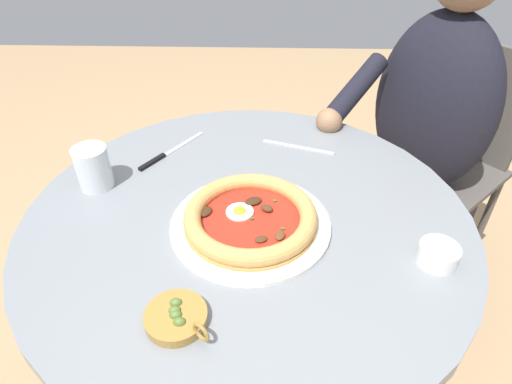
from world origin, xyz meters
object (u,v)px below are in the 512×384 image
fork_utensil (298,147)px  diner_person (417,167)px  pizza_on_plate (250,219)px  steak_knife (163,156)px  cafe_chair_diner (442,148)px  dining_table (248,254)px  water_glass (94,170)px  olive_pan (177,317)px  ramekin_capers (438,254)px

fork_utensil → diner_person: (0.40, 0.22, -0.20)m
pizza_on_plate → diner_person: diner_person is taller
steak_knife → cafe_chair_diner: (0.83, 0.36, -0.19)m
fork_utensil → diner_person: size_ratio=0.15×
steak_knife → dining_table: bearing=-43.7°
steak_knife → cafe_chair_diner: size_ratio=0.22×
water_glass → cafe_chair_diner: 1.09m
diner_person → pizza_on_plate: bearing=-134.3°
cafe_chair_diner → olive_pan: bearing=-130.4°
dining_table → pizza_on_plate: bearing=-78.4°
dining_table → ramekin_capers: (0.34, -0.12, 0.14)m
olive_pan → diner_person: bearing=50.6°
pizza_on_plate → water_glass: size_ratio=3.31×
steak_knife → pizza_on_plate: bearing=-47.7°
steak_knife → ramekin_capers: size_ratio=2.60×
olive_pan → ramekin_capers: bearing=17.6°
pizza_on_plate → cafe_chair_diner: cafe_chair_diner is taller
dining_table → fork_utensil: size_ratio=5.18×
pizza_on_plate → fork_utensil: (0.11, 0.30, -0.02)m
dining_table → olive_pan: olive_pan is taller
ramekin_capers → dining_table: bearing=160.0°
ramekin_capers → cafe_chair_diner: 0.77m
steak_knife → fork_utensil: size_ratio=1.05×
water_glass → steak_knife: size_ratio=0.51×
cafe_chair_diner → ramekin_capers: bearing=-111.3°
pizza_on_plate → cafe_chair_diner: size_ratio=0.37×
diner_person → ramekin_capers: bearing=-105.5°
olive_pan → cafe_chair_diner: (0.71, 0.83, -0.20)m
cafe_chair_diner → steak_knife: bearing=-156.2°
fork_utensil → olive_pan: bearing=-112.2°
pizza_on_plate → diner_person: (0.50, 0.52, -0.22)m
ramekin_capers → fork_utensil: bearing=121.1°
olive_pan → cafe_chair_diner: bearing=49.6°
pizza_on_plate → olive_pan: 0.25m
fork_utensil → diner_person: diner_person is taller
dining_table → steak_knife: (-0.21, 0.20, 0.12)m
pizza_on_plate → diner_person: size_ratio=0.27×
steak_knife → diner_person: bearing=20.6°
dining_table → diner_person: bearing=42.9°
dining_table → olive_pan: 0.31m
dining_table → pizza_on_plate: size_ratio=2.90×
pizza_on_plate → dining_table: bearing=101.6°
fork_utensil → ramekin_capers: bearing=-58.9°
cafe_chair_diner → pizza_on_plate: bearing=-134.9°
pizza_on_plate → steak_knife: 0.33m
steak_knife → cafe_chair_diner: cafe_chair_diner is taller
water_glass → diner_person: 0.96m
diner_person → cafe_chair_diner: size_ratio=1.36×
pizza_on_plate → water_glass: 0.37m
water_glass → ramekin_capers: water_glass is taller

